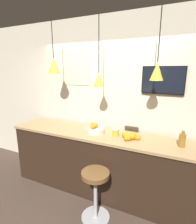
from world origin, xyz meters
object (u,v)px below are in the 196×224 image
Objects in this scene: spread_jar at (116,132)px; mounted_tv at (163,80)px; juice_bottle at (182,140)px; fruit_bowl at (95,129)px; bar_stool at (95,187)px.

spread_jar is 0.19× the size of mounted_tv.
juice_bottle is 1.99× the size of spread_jar.
fruit_bowl is 0.35m from spread_jar.
fruit_bowl is at bearing 115.78° from bar_stool.
mounted_tv is (0.66, 0.94, 1.39)m from bar_stool.
bar_stool is 3.20× the size of juice_bottle.
spread_jar is 1.05m from mounted_tv.
juice_bottle reaches higher than bar_stool.
fruit_bowl is 1.27m from juice_bottle.
fruit_bowl is at bearing 179.69° from spread_jar.
mounted_tv is at bearing 131.67° from juice_bottle.
mounted_tv is at bearing 21.72° from fruit_bowl.
fruit_bowl reaches higher than bar_stool.
fruit_bowl is (-0.27, 0.57, 0.60)m from bar_stool.
spread_jar reaches higher than bar_stool.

